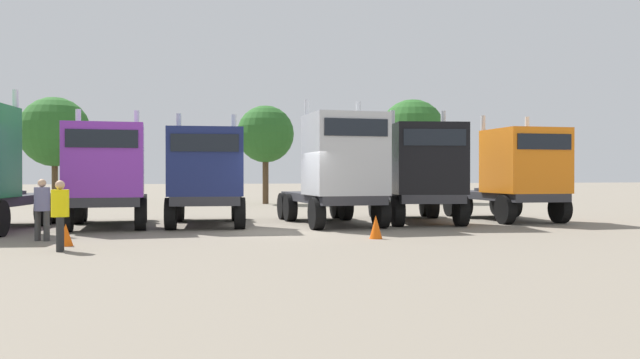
{
  "coord_description": "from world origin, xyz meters",
  "views": [
    {
      "loc": [
        -3.19,
        -19.97,
        1.79
      ],
      "look_at": [
        1.78,
        2.72,
        1.59
      ],
      "focal_mm": 35.86,
      "sensor_mm": 36.0,
      "label": 1
    }
  ],
  "objects_px": {
    "semi_truck_silver": "(339,169)",
    "semi_truck_black": "(421,173)",
    "semi_truck_purple": "(106,174)",
    "visitor_with_camera": "(42,205)",
    "visitor_in_hivis": "(60,210)",
    "traffic_cone_mid": "(376,227)",
    "semi_truck_navy": "(206,176)",
    "semi_truck_orange": "(517,173)",
    "traffic_cone_far": "(66,235)"
  },
  "relations": [
    {
      "from": "semi_truck_purple",
      "to": "visitor_with_camera",
      "type": "xyz_separation_m",
      "value": [
        -1.22,
        -3.82,
        -0.84
      ]
    },
    {
      "from": "semi_truck_navy",
      "to": "visitor_with_camera",
      "type": "height_order",
      "value": "semi_truck_navy"
    },
    {
      "from": "visitor_with_camera",
      "to": "traffic_cone_mid",
      "type": "relative_size",
      "value": 2.55
    },
    {
      "from": "semi_truck_navy",
      "to": "traffic_cone_mid",
      "type": "distance_m",
      "value": 6.92
    },
    {
      "from": "semi_truck_orange",
      "to": "visitor_with_camera",
      "type": "relative_size",
      "value": 3.46
    },
    {
      "from": "traffic_cone_mid",
      "to": "traffic_cone_far",
      "type": "relative_size",
      "value": 1.17
    },
    {
      "from": "semi_truck_orange",
      "to": "visitor_with_camera",
      "type": "distance_m",
      "value": 16.45
    },
    {
      "from": "semi_truck_purple",
      "to": "semi_truck_orange",
      "type": "relative_size",
      "value": 1.01
    },
    {
      "from": "semi_truck_silver",
      "to": "traffic_cone_far",
      "type": "relative_size",
      "value": 11.35
    },
    {
      "from": "semi_truck_orange",
      "to": "traffic_cone_mid",
      "type": "relative_size",
      "value": 8.82
    },
    {
      "from": "visitor_with_camera",
      "to": "traffic_cone_far",
      "type": "distance_m",
      "value": 1.77
    },
    {
      "from": "semi_truck_black",
      "to": "traffic_cone_far",
      "type": "xyz_separation_m",
      "value": [
        -11.28,
        -4.84,
        -1.55
      ]
    },
    {
      "from": "semi_truck_black",
      "to": "traffic_cone_mid",
      "type": "height_order",
      "value": "semi_truck_black"
    },
    {
      "from": "semi_truck_navy",
      "to": "visitor_with_camera",
      "type": "distance_m",
      "value": 5.92
    },
    {
      "from": "semi_truck_navy",
      "to": "visitor_with_camera",
      "type": "bearing_deg",
      "value": -46.32
    },
    {
      "from": "traffic_cone_mid",
      "to": "semi_truck_purple",
      "type": "bearing_deg",
      "value": 146.11
    },
    {
      "from": "semi_truck_black",
      "to": "semi_truck_purple",
      "type": "bearing_deg",
      "value": -83.9
    },
    {
      "from": "traffic_cone_far",
      "to": "traffic_cone_mid",
      "type": "bearing_deg",
      "value": 0.54
    },
    {
      "from": "semi_truck_navy",
      "to": "semi_truck_silver",
      "type": "height_order",
      "value": "semi_truck_silver"
    },
    {
      "from": "semi_truck_silver",
      "to": "traffic_cone_far",
      "type": "distance_m",
      "value": 9.37
    },
    {
      "from": "semi_truck_black",
      "to": "visitor_in_hivis",
      "type": "distance_m",
      "value": 12.72
    },
    {
      "from": "semi_truck_purple",
      "to": "semi_truck_orange",
      "type": "height_order",
      "value": "semi_truck_orange"
    },
    {
      "from": "semi_truck_silver",
      "to": "traffic_cone_mid",
      "type": "relative_size",
      "value": 9.71
    },
    {
      "from": "visitor_in_hivis",
      "to": "traffic_cone_mid",
      "type": "bearing_deg",
      "value": -177.87
    },
    {
      "from": "semi_truck_black",
      "to": "visitor_with_camera",
      "type": "xyz_separation_m",
      "value": [
        -12.11,
        -3.43,
        -0.88
      ]
    },
    {
      "from": "semi_truck_silver",
      "to": "semi_truck_orange",
      "type": "xyz_separation_m",
      "value": [
        7.09,
        0.69,
        -0.14
      ]
    },
    {
      "from": "semi_truck_navy",
      "to": "visitor_in_hivis",
      "type": "distance_m",
      "value": 7.29
    },
    {
      "from": "semi_truck_purple",
      "to": "semi_truck_navy",
      "type": "height_order",
      "value": "semi_truck_purple"
    },
    {
      "from": "visitor_in_hivis",
      "to": "traffic_cone_far",
      "type": "bearing_deg",
      "value": -93.0
    },
    {
      "from": "semi_truck_navy",
      "to": "traffic_cone_far",
      "type": "xyz_separation_m",
      "value": [
        -3.64,
        -5.21,
        -1.45
      ]
    },
    {
      "from": "semi_truck_purple",
      "to": "visitor_with_camera",
      "type": "height_order",
      "value": "semi_truck_purple"
    },
    {
      "from": "visitor_with_camera",
      "to": "traffic_cone_far",
      "type": "bearing_deg",
      "value": -122.37
    },
    {
      "from": "semi_truck_purple",
      "to": "semi_truck_silver",
      "type": "relative_size",
      "value": 0.92
    },
    {
      "from": "traffic_cone_far",
      "to": "semi_truck_purple",
      "type": "bearing_deg",
      "value": 85.65
    },
    {
      "from": "semi_truck_navy",
      "to": "semi_truck_orange",
      "type": "distance_m",
      "value": 11.55
    },
    {
      "from": "visitor_with_camera",
      "to": "semi_truck_silver",
      "type": "bearing_deg",
      "value": -44.33
    },
    {
      "from": "semi_truck_purple",
      "to": "semi_truck_black",
      "type": "relative_size",
      "value": 0.88
    },
    {
      "from": "semi_truck_silver",
      "to": "semi_truck_black",
      "type": "relative_size",
      "value": 0.96
    },
    {
      "from": "semi_truck_black",
      "to": "visitor_in_hivis",
      "type": "bearing_deg",
      "value": -53.95
    },
    {
      "from": "semi_truck_black",
      "to": "visitor_in_hivis",
      "type": "height_order",
      "value": "semi_truck_black"
    },
    {
      "from": "visitor_with_camera",
      "to": "traffic_cone_mid",
      "type": "xyz_separation_m",
      "value": [
        8.9,
        -1.33,
        -0.63
      ]
    },
    {
      "from": "semi_truck_black",
      "to": "visitor_with_camera",
      "type": "distance_m",
      "value": 12.61
    },
    {
      "from": "semi_truck_orange",
      "to": "semi_truck_black",
      "type": "bearing_deg",
      "value": -87.56
    },
    {
      "from": "visitor_with_camera",
      "to": "traffic_cone_far",
      "type": "height_order",
      "value": "visitor_with_camera"
    },
    {
      "from": "semi_truck_black",
      "to": "traffic_cone_far",
      "type": "height_order",
      "value": "semi_truck_black"
    },
    {
      "from": "semi_truck_navy",
      "to": "traffic_cone_mid",
      "type": "relative_size",
      "value": 9.19
    },
    {
      "from": "semi_truck_black",
      "to": "semi_truck_orange",
      "type": "distance_m",
      "value": 3.92
    },
    {
      "from": "traffic_cone_mid",
      "to": "visitor_in_hivis",
      "type": "bearing_deg",
      "value": -171.67
    },
    {
      "from": "semi_truck_black",
      "to": "semi_truck_orange",
      "type": "bearing_deg",
      "value": 101.58
    },
    {
      "from": "semi_truck_navy",
      "to": "semi_truck_orange",
      "type": "xyz_separation_m",
      "value": [
        11.55,
        -0.13,
        0.11
      ]
    }
  ]
}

